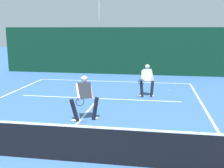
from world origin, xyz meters
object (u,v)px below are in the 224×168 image
Objects in this scene: player_near at (85,96)px; light_pole at (99,6)px; tennis_ball at (169,90)px; tennis_ball_extra at (85,89)px; player_far at (147,79)px.

light_pole is at bearing -108.09° from player_near.
tennis_ball and tennis_ball_extra have the same top height.
player_near is 0.20× the size of light_pole.
player_near reaches higher than player_far.
player_far is (2.10, 4.00, -0.04)m from player_near.
light_pole is at bearing 129.23° from tennis_ball.
tennis_ball_extra is at bearing -20.69° from player_far.
light_pole is at bearing -66.28° from player_far.
tennis_ball_extra is at bearing -174.58° from tennis_ball.
tennis_ball is at bearing -148.07° from player_near.
player_near is at bearing 58.91° from player_far.
player_near is 25.60× the size of tennis_ball.
tennis_ball_extra is (-4.65, -0.44, 0.00)m from tennis_ball.
light_pole reaches higher than tennis_ball.
tennis_ball_extra is (-3.47, 1.08, -0.86)m from player_far.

